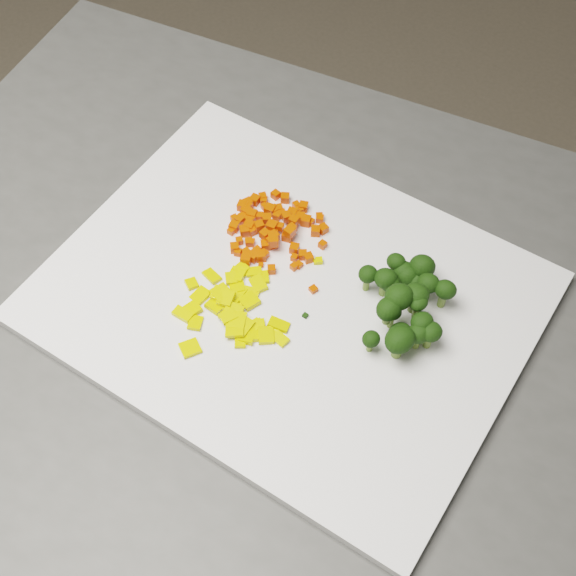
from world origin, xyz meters
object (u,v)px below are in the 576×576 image
Objects in this scene: counter_block at (298,484)px; broccoli_pile at (404,302)px; cutting_board at (288,297)px; pepper_pile at (228,309)px; carrot_pile at (276,226)px.

broccoli_pile is at bearing 35.12° from counter_block.
pepper_pile is (-0.03, -0.05, 0.01)m from cutting_board.
cutting_board is 4.50× the size of carrot_pile.
counter_block is 8.09× the size of pepper_pile.
pepper_pile is at bearing -118.01° from cutting_board.
carrot_pile is (-0.08, 0.05, 0.48)m from counter_block.
cutting_board is at bearing 61.99° from pepper_pile.
counter_block is at bearing -144.88° from broccoli_pile.
cutting_board reaches higher than counter_block.
carrot_pile is 0.11m from pepper_pile.
cutting_board is at bearing -154.59° from broccoli_pile.
pepper_pile is 0.97× the size of broccoli_pile.
carrot_pile reaches higher than counter_block.
cutting_board is at bearing -40.75° from carrot_pile.
broccoli_pile is (0.10, 0.05, 0.03)m from cutting_board.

